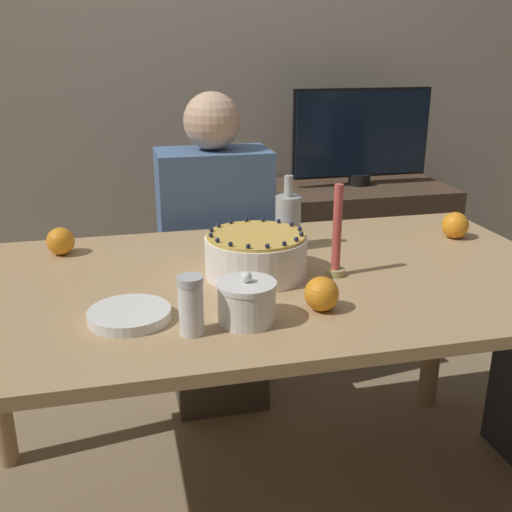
# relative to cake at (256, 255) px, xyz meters

# --- Properties ---
(ground_plane) EXTENTS (12.00, 12.00, 0.00)m
(ground_plane) POSITION_rel_cake_xyz_m (0.01, -0.02, -0.81)
(ground_plane) COLOR #8C7556
(wall_behind) EXTENTS (8.00, 0.05, 2.60)m
(wall_behind) POSITION_rel_cake_xyz_m (0.01, 1.38, 0.49)
(wall_behind) COLOR #ADA393
(wall_behind) RESTS_ON ground_plane
(dining_table) EXTENTS (1.67, 0.91, 0.75)m
(dining_table) POSITION_rel_cake_xyz_m (0.01, -0.02, -0.16)
(dining_table) COLOR tan
(dining_table) RESTS_ON ground_plane
(cake) EXTENTS (0.27, 0.27, 0.12)m
(cake) POSITION_rel_cake_xyz_m (0.00, 0.00, 0.00)
(cake) COLOR white
(cake) RESTS_ON dining_table
(sugar_bowl) EXTENTS (0.13, 0.13, 0.12)m
(sugar_bowl) POSITION_rel_cake_xyz_m (-0.09, -0.27, -0.01)
(sugar_bowl) COLOR white
(sugar_bowl) RESTS_ON dining_table
(sugar_shaker) EXTENTS (0.06, 0.06, 0.13)m
(sugar_shaker) POSITION_rel_cake_xyz_m (-0.21, -0.30, 0.01)
(sugar_shaker) COLOR white
(sugar_shaker) RESTS_ON dining_table
(plate_stack) EXTENTS (0.18, 0.18, 0.02)m
(plate_stack) POSITION_rel_cake_xyz_m (-0.34, -0.20, -0.04)
(plate_stack) COLOR white
(plate_stack) RESTS_ON dining_table
(candle) EXTENTS (0.05, 0.05, 0.25)m
(candle) POSITION_rel_cake_xyz_m (0.20, -0.05, 0.04)
(candle) COLOR tan
(candle) RESTS_ON dining_table
(bottle) EXTENTS (0.08, 0.08, 0.22)m
(bottle) POSITION_rel_cake_xyz_m (0.14, 0.19, 0.03)
(bottle) COLOR #B2B7BC
(bottle) RESTS_ON dining_table
(orange_fruit_0) EXTENTS (0.08, 0.08, 0.08)m
(orange_fruit_0) POSITION_rel_cake_xyz_m (-0.51, 0.29, -0.02)
(orange_fruit_0) COLOR orange
(orange_fruit_0) RESTS_ON dining_table
(orange_fruit_1) EXTENTS (0.08, 0.08, 0.08)m
(orange_fruit_1) POSITION_rel_cake_xyz_m (0.09, -0.25, -0.02)
(orange_fruit_1) COLOR orange
(orange_fruit_1) RESTS_ON dining_table
(orange_fruit_2) EXTENTS (0.08, 0.08, 0.08)m
(orange_fruit_2) POSITION_rel_cake_xyz_m (0.68, 0.17, -0.01)
(orange_fruit_2) COLOR orange
(orange_fruit_2) RESTS_ON dining_table
(person_man_blue_shirt) EXTENTS (0.40, 0.34, 1.18)m
(person_man_blue_shirt) POSITION_rel_cake_xyz_m (-0.00, 0.64, -0.30)
(person_man_blue_shirt) COLOR #473D33
(person_man_blue_shirt) RESTS_ON ground_plane
(side_cabinet) EXTENTS (0.80, 0.51, 0.72)m
(side_cabinet) POSITION_rel_cake_xyz_m (0.75, 1.08, -0.45)
(side_cabinet) COLOR #4C3828
(side_cabinet) RESTS_ON ground_plane
(tv_monitor) EXTENTS (0.64, 0.10, 0.43)m
(tv_monitor) POSITION_rel_cake_xyz_m (0.75, 1.09, 0.14)
(tv_monitor) COLOR black
(tv_monitor) RESTS_ON side_cabinet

